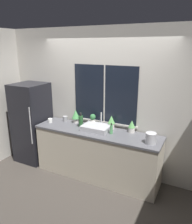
{
  "coord_description": "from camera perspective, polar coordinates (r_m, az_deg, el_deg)",
  "views": [
    {
      "loc": [
        1.63,
        -2.94,
        2.37
      ],
      "look_at": [
        -0.01,
        0.29,
        1.26
      ],
      "focal_mm": 35.0,
      "sensor_mm": 36.0,
      "label": 1
    }
  ],
  "objects": [
    {
      "name": "kettle",
      "position": [
        3.48,
        14.14,
        -6.58
      ],
      "size": [
        0.16,
        0.16,
        0.2
      ],
      "color": "#B2B2B7",
      "rests_on": "counter"
    },
    {
      "name": "soap_bottle",
      "position": [
        3.76,
        4.01,
        -4.53
      ],
      "size": [
        0.05,
        0.05,
        0.19
      ],
      "color": "#519E5B",
      "rests_on": "counter"
    },
    {
      "name": "ground_plane",
      "position": [
        4.11,
        -1.77,
        -18.19
      ],
      "size": [
        14.0,
        14.0,
        0.0
      ],
      "primitive_type": "plane",
      "color": "#38332D"
    },
    {
      "name": "refrigerator",
      "position": [
        4.8,
        -16.12,
        -2.55
      ],
      "size": [
        0.62,
        0.73,
        1.64
      ],
      "color": "black",
      "rests_on": "ground_plane"
    },
    {
      "name": "potted_plant_far_left",
      "position": [
        4.3,
        -5.33,
        -0.88
      ],
      "size": [
        0.15,
        0.15,
        0.26
      ],
      "color": "silver",
      "rests_on": "counter"
    },
    {
      "name": "potted_plant_far_right",
      "position": [
        3.85,
        9.31,
        -3.68
      ],
      "size": [
        0.12,
        0.12,
        0.22
      ],
      "color": "silver",
      "rests_on": "counter"
    },
    {
      "name": "bottle_tall",
      "position": [
        4.07,
        -3.99,
        -2.35
      ],
      "size": [
        0.08,
        0.08,
        0.27
      ],
      "color": "#235128",
      "rests_on": "counter"
    },
    {
      "name": "wall_left",
      "position": [
        5.9,
        -13.07,
        6.58
      ],
      "size": [
        0.06,
        7.0,
        2.7
      ],
      "color": "#BCB7AD",
      "rests_on": "ground_plane"
    },
    {
      "name": "potted_plant_center_right",
      "position": [
        3.96,
        4.04,
        -2.57
      ],
      "size": [
        0.13,
        0.13,
        0.25
      ],
      "color": "silver",
      "rests_on": "counter"
    },
    {
      "name": "potted_plant_center_left",
      "position": [
        4.12,
        -0.85,
        -1.92
      ],
      "size": [
        0.11,
        0.11,
        0.23
      ],
      "color": "silver",
      "rests_on": "counter"
    },
    {
      "name": "mug_white",
      "position": [
        4.4,
        -11.89,
        -2.17
      ],
      "size": [
        0.08,
        0.08,
        0.08
      ],
      "color": "white",
      "rests_on": "counter"
    },
    {
      "name": "counter",
      "position": [
        4.09,
        0.14,
        -10.88
      ],
      "size": [
        2.32,
        0.6,
        0.91
      ],
      "color": "#B2A893",
      "rests_on": "ground_plane"
    },
    {
      "name": "sink",
      "position": [
        3.92,
        0.08,
        -4.11
      ],
      "size": [
        0.49,
        0.41,
        0.28
      ],
      "color": "#ADADB2",
      "rests_on": "counter"
    },
    {
      "name": "mug_grey",
      "position": [
        4.42,
        -8.03,
        -1.73
      ],
      "size": [
        0.09,
        0.09,
        0.1
      ],
      "color": "gray",
      "rests_on": "counter"
    },
    {
      "name": "wall_back",
      "position": [
        4.07,
        2.42,
        2.47
      ],
      "size": [
        8.0,
        0.09,
        2.7
      ],
      "color": "#BCB7AD",
      "rests_on": "ground_plane"
    }
  ]
}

